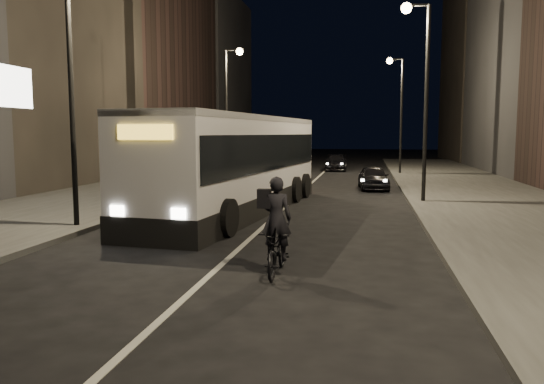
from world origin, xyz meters
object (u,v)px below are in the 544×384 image
at_px(streetlight_right_far, 398,99).
at_px(streetlight_left_far, 230,95).
at_px(city_bus, 237,160).
at_px(car_mid, 266,166).
at_px(cyclist_on_bicycle, 277,242).
at_px(car_far, 336,163).
at_px(streetlight_right_mid, 420,75).
at_px(streetlight_left_near, 78,53).
at_px(car_near, 373,178).

xyz_separation_m(streetlight_right_far, streetlight_left_far, (-10.66, -6.00, 0.00)).
xyz_separation_m(city_bus, car_mid, (-2.00, 16.32, -1.21)).
bearing_deg(cyclist_on_bicycle, car_far, 91.65).
bearing_deg(streetlight_right_mid, cyclist_on_bicycle, -108.07).
bearing_deg(city_bus, car_mid, 103.51).
distance_m(streetlight_left_near, city_bus, 6.82).
xyz_separation_m(streetlight_right_far, city_bus, (-6.93, -19.41, -3.39)).
height_order(streetlight_left_far, car_near, streetlight_left_far).
relative_size(streetlight_right_mid, streetlight_left_far, 1.00).
bearing_deg(streetlight_left_near, streetlight_right_far, 66.04).
distance_m(cyclist_on_bicycle, car_near, 18.01).
bearing_deg(streetlight_left_far, car_mid, 59.23).
relative_size(streetlight_left_near, car_far, 1.88).
relative_size(streetlight_right_mid, cyclist_on_bicycle, 3.86).
bearing_deg(car_mid, streetlight_right_mid, 131.22).
bearing_deg(city_bus, streetlight_right_far, 76.88).
bearing_deg(city_bus, car_near, 67.07).
relative_size(streetlight_right_far, cyclist_on_bicycle, 3.86).
xyz_separation_m(streetlight_left_near, car_mid, (1.73, 20.91, -4.61)).
bearing_deg(car_mid, city_bus, 103.52).
distance_m(cyclist_on_bicycle, car_far, 32.12).
bearing_deg(streetlight_right_mid, city_bus, -153.78).
bearing_deg(streetlight_left_near, streetlight_right_mid, 36.88).
relative_size(car_near, car_far, 0.86).
height_order(streetlight_left_near, car_far, streetlight_left_near).
xyz_separation_m(streetlight_left_near, car_near, (8.93, 13.79, -4.73)).
height_order(streetlight_right_mid, streetlight_left_far, same).
height_order(streetlight_right_mid, city_bus, streetlight_right_mid).
bearing_deg(car_far, streetlight_right_far, -43.13).
xyz_separation_m(streetlight_right_far, cyclist_on_bicycle, (-3.94, -28.08, -4.66)).
relative_size(streetlight_right_mid, streetlight_left_near, 1.00).
relative_size(streetlight_right_far, city_bus, 0.60).
bearing_deg(streetlight_left_near, car_far, 77.63).
distance_m(streetlight_right_mid, streetlight_left_far, 14.62).
height_order(cyclist_on_bicycle, car_near, cyclist_on_bicycle).
height_order(streetlight_left_far, cyclist_on_bicycle, streetlight_left_far).
distance_m(streetlight_left_near, car_far, 29.09).
bearing_deg(car_near, city_bus, -123.97).
xyz_separation_m(streetlight_left_far, city_bus, (3.73, -13.41, -3.39)).
distance_m(streetlight_left_far, city_bus, 14.33).
relative_size(streetlight_right_mid, city_bus, 0.60).
relative_size(city_bus, car_far, 3.16).
bearing_deg(streetlight_right_mid, streetlight_right_far, 90.00).
xyz_separation_m(streetlight_left_near, car_far, (6.15, 28.03, -4.73)).
bearing_deg(streetlight_left_far, streetlight_right_mid, -43.16).
height_order(car_near, car_far, car_near).
bearing_deg(city_bus, cyclist_on_bicycle, -64.42).
relative_size(city_bus, cyclist_on_bicycle, 6.48).
relative_size(streetlight_left_near, cyclist_on_bicycle, 3.86).
relative_size(streetlight_right_far, streetlight_left_far, 1.00).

